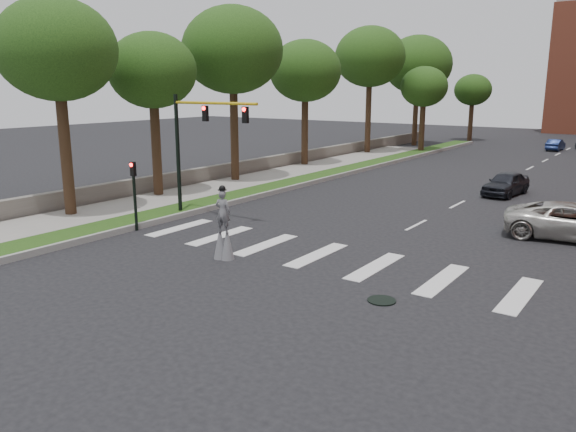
% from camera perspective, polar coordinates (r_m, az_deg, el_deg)
% --- Properties ---
extents(ground_plane, '(160.00, 160.00, 0.00)m').
position_cam_1_polar(ground_plane, '(21.01, 4.48, -5.23)').
color(ground_plane, black).
rests_on(ground_plane, ground).
extents(grass_median, '(2.00, 60.00, 0.25)m').
position_cam_1_polar(grass_median, '(43.51, 4.93, 4.44)').
color(grass_median, '#1F4012').
rests_on(grass_median, ground).
extents(median_curb, '(0.20, 60.00, 0.28)m').
position_cam_1_polar(median_curb, '(43.00, 6.14, 4.33)').
color(median_curb, gray).
rests_on(median_curb, ground).
extents(sidewalk_left, '(4.00, 60.00, 0.18)m').
position_cam_1_polar(sidewalk_left, '(37.26, -6.91, 2.90)').
color(sidewalk_left, gray).
rests_on(sidewalk_left, ground).
extents(stone_wall, '(0.50, 56.00, 1.10)m').
position_cam_1_polar(stone_wall, '(48.05, 0.46, 5.80)').
color(stone_wall, '#605A52').
rests_on(stone_wall, ground).
extents(manhole, '(0.90, 0.90, 0.04)m').
position_cam_1_polar(manhole, '(18.02, 9.49, -8.46)').
color(manhole, black).
rests_on(manhole, ground).
extents(traffic_signal, '(5.30, 0.23, 6.20)m').
position_cam_1_polar(traffic_signal, '(28.46, -9.48, 7.97)').
color(traffic_signal, black).
rests_on(traffic_signal, ground).
extents(secondary_signal, '(0.25, 0.21, 3.23)m').
position_cam_1_polar(secondary_signal, '(26.78, -15.34, 2.61)').
color(secondary_signal, black).
rests_on(secondary_signal, ground).
extents(stilt_performer, '(0.83, 0.59, 2.92)m').
position_cam_1_polar(stilt_performer, '(21.80, -6.58, -1.49)').
color(stilt_performer, '#322014').
rests_on(stilt_performer, ground).
extents(suv_crossing, '(6.05, 3.39, 1.60)m').
position_cam_1_polar(suv_crossing, '(27.52, 27.10, -0.53)').
color(suv_crossing, beige).
rests_on(suv_crossing, ground).
extents(car_near, '(2.24, 4.47, 1.46)m').
position_cam_1_polar(car_near, '(37.22, 21.26, 3.10)').
color(car_near, black).
rests_on(car_near, ground).
extents(car_mid, '(1.40, 3.66, 1.19)m').
position_cam_1_polar(car_mid, '(65.99, 25.53, 6.55)').
color(car_mid, navy).
rests_on(car_mid, ground).
extents(tree_0, '(5.83, 5.83, 10.80)m').
position_cam_1_polar(tree_0, '(30.41, -22.44, 15.26)').
color(tree_0, '#322014').
rests_on(tree_0, ground).
extents(tree_1, '(5.15, 5.15, 9.68)m').
position_cam_1_polar(tree_1, '(34.51, -13.63, 14.07)').
color(tree_1, '#322014').
rests_on(tree_1, ground).
extents(tree_2, '(6.85, 6.85, 11.89)m').
position_cam_1_polar(tree_2, '(39.48, -5.65, 16.37)').
color(tree_2, '#322014').
rests_on(tree_2, ground).
extents(tree_3, '(5.91, 5.91, 10.35)m').
position_cam_1_polar(tree_3, '(47.33, 1.75, 14.47)').
color(tree_3, '#322014').
rests_on(tree_3, ground).
extents(tree_4, '(6.83, 6.83, 12.32)m').
position_cam_1_polar(tree_4, '(57.03, 8.33, 15.68)').
color(tree_4, '#322014').
rests_on(tree_4, ground).
extents(tree_5, '(7.57, 7.57, 12.21)m').
position_cam_1_polar(tree_5, '(66.45, 13.06, 14.73)').
color(tree_5, '#322014').
rests_on(tree_5, ground).
extents(tree_6, '(4.69, 4.69, 8.58)m').
position_cam_1_polar(tree_6, '(58.97, 13.65, 12.58)').
color(tree_6, '#322014').
rests_on(tree_6, ground).
extents(tree_7, '(4.48, 4.48, 8.11)m').
position_cam_1_polar(tree_7, '(73.95, 18.27, 12.02)').
color(tree_7, '#322014').
rests_on(tree_7, ground).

